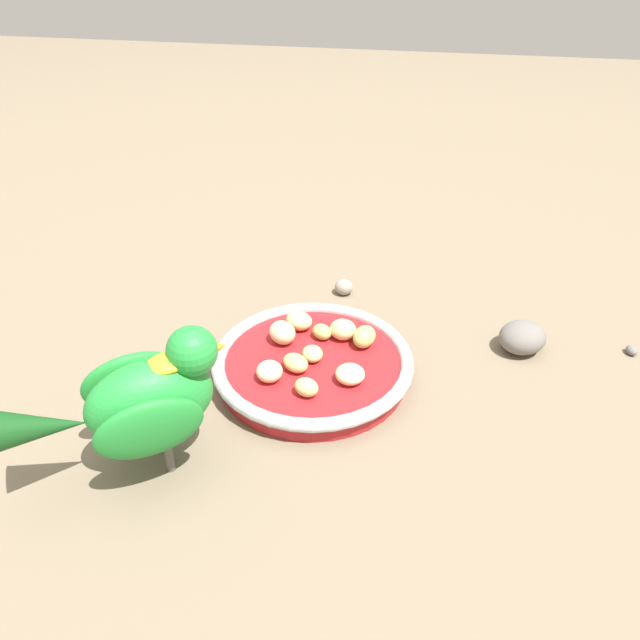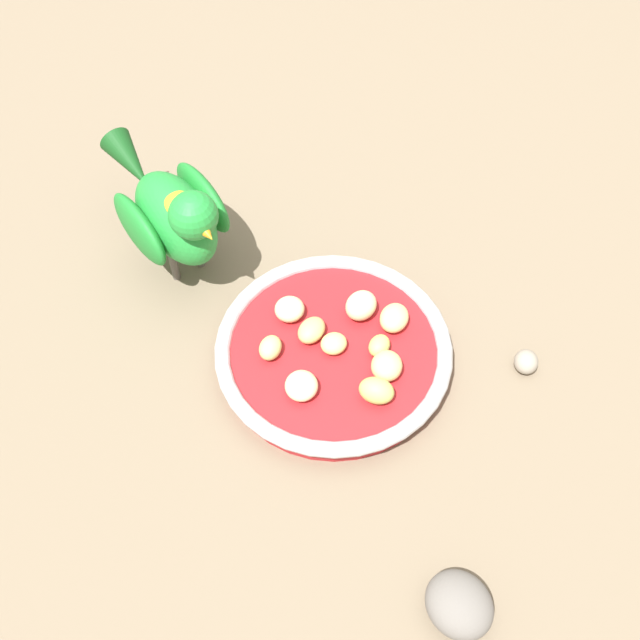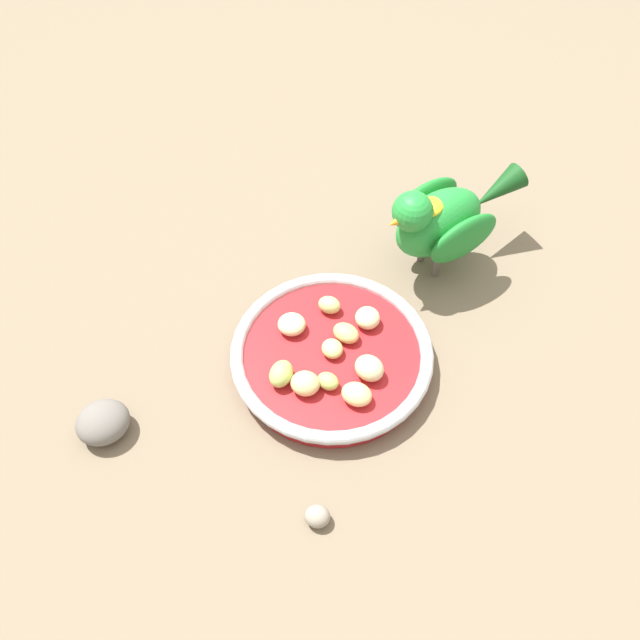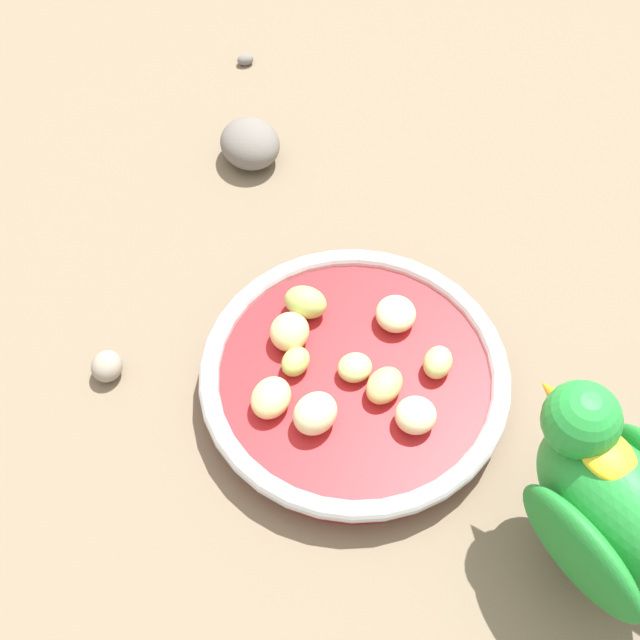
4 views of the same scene
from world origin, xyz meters
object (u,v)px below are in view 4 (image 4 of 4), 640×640
object	(u,v)px
parrot	(622,509)
pebble_0	(107,366)
feeding_bowl	(354,378)
apple_piece_0	(306,302)
apple_piece_4	(296,362)
apple_piece_8	(416,415)
apple_piece_9	(290,332)
apple_piece_2	(396,314)
pebble_1	(245,60)
apple_piece_1	(355,368)
rock_large	(250,144)
apple_piece_5	(271,398)
apple_piece_6	(311,413)
apple_piece_3	(438,362)
apple_piece_7	(384,385)

from	to	relation	value
parrot	pebble_0	world-z (taller)	parrot
parrot	feeding_bowl	bearing A→B (deg)	16.09
apple_piece_0	apple_piece_4	xyz separation A→B (m)	(-0.00, -0.05, -0.00)
apple_piece_8	parrot	distance (m)	0.16
apple_piece_9	parrot	xyz separation A→B (m)	(0.22, -0.16, 0.05)
apple_piece_0	apple_piece_9	bearing A→B (deg)	-111.32
apple_piece_4	apple_piece_2	bearing A→B (deg)	31.50
pebble_1	apple_piece_1	bearing A→B (deg)	-72.68
apple_piece_2	rock_large	distance (m)	0.24
apple_piece_0	apple_piece_4	size ratio (longest dim) A/B	1.35
feeding_bowl	apple_piece_1	xyz separation A→B (m)	(-0.00, -0.00, 0.02)
parrot	pebble_1	world-z (taller)	parrot
pebble_1	apple_piece_2	bearing A→B (deg)	-65.75
apple_piece_5	apple_piece_6	bearing A→B (deg)	-23.76
apple_piece_3	apple_piece_4	distance (m)	0.11
apple_piece_9	apple_piece_0	bearing A→B (deg)	68.68
apple_piece_6	apple_piece_8	xyz separation A→B (m)	(0.08, 0.00, -0.00)
apple_piece_2	apple_piece_0	bearing A→B (deg)	174.84
apple_piece_2	parrot	bearing A→B (deg)	-52.70
apple_piece_1	rock_large	bearing A→B (deg)	112.36
feeding_bowl	apple_piece_8	size ratio (longest dim) A/B	7.78
apple_piece_5	apple_piece_4	bearing A→B (deg)	63.67
pebble_0	parrot	bearing A→B (deg)	-20.29
apple_piece_9	pebble_0	size ratio (longest dim) A/B	1.25
apple_piece_4	apple_piece_5	size ratio (longest dim) A/B	0.73
apple_piece_8	pebble_0	size ratio (longest dim) A/B	1.15
apple_piece_7	apple_piece_8	bearing A→B (deg)	-47.73
apple_piece_2	apple_piece_3	xyz separation A→B (m)	(0.03, -0.04, -0.00)
apple_piece_8	pebble_1	xyz separation A→B (m)	(-0.17, 0.43, -0.03)
apple_piece_0	parrot	bearing A→B (deg)	-41.63
apple_piece_6	pebble_1	size ratio (longest dim) A/B	2.06
feeding_bowl	apple_piece_5	xyz separation A→B (m)	(-0.06, -0.03, 0.02)
apple_piece_7	pebble_1	xyz separation A→B (m)	(-0.14, 0.40, -0.03)
apple_piece_7	parrot	xyz separation A→B (m)	(0.14, -0.11, 0.05)
apple_piece_0	parrot	distance (m)	0.28
apple_piece_0	apple_piece_1	size ratio (longest dim) A/B	1.29
parrot	pebble_1	distance (m)	0.60
apple_piece_6	apple_piece_8	bearing A→B (deg)	2.26
apple_piece_1	rock_large	world-z (taller)	apple_piece_1
apple_piece_1	apple_piece_8	world-z (taller)	apple_piece_8
apple_piece_7	rock_large	world-z (taller)	apple_piece_7
pebble_0	apple_piece_7	bearing A→B (deg)	-5.71
rock_large	pebble_1	size ratio (longest dim) A/B	3.54
apple_piece_8	rock_large	distance (m)	0.33
apple_piece_0	apple_piece_8	distance (m)	0.13
apple_piece_5	apple_piece_8	bearing A→B (deg)	-5.52
apple_piece_1	pebble_1	world-z (taller)	apple_piece_1
parrot	apple_piece_6	bearing A→B (deg)	30.59
apple_piece_5	apple_piece_6	size ratio (longest dim) A/B	1.00
apple_piece_2	apple_piece_5	size ratio (longest dim) A/B	0.96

